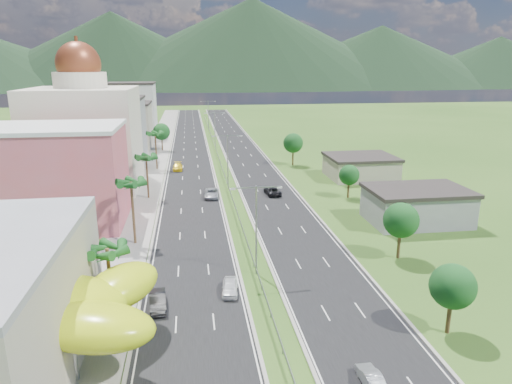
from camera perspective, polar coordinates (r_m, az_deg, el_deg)
name	(u,v)px	position (r m, az deg, el deg)	size (l,w,h in m)	color
ground	(271,317)	(47.23, 1.84, -15.40)	(500.00, 500.00, 0.00)	#2D5119
road_left	(190,153)	(132.09, -8.24, 4.84)	(11.00, 260.00, 0.04)	black
road_right	(242,152)	(132.91, -1.74, 5.06)	(11.00, 260.00, 0.04)	black
sidewalk_left	(156,154)	(132.44, -12.36, 4.69)	(7.00, 260.00, 0.12)	gray
median_guardrail	(221,163)	(114.54, -4.44, 3.62)	(0.10, 216.06, 0.76)	gray
streetlight_median_b	(256,221)	(53.34, 0.03, -3.63)	(6.04, 0.25, 11.00)	gray
streetlight_median_c	(228,156)	(91.82, -3.57, 4.54)	(6.04, 0.25, 11.00)	gray
streetlight_median_d	(215,127)	(136.17, -5.17, 8.13)	(6.04, 0.25, 11.00)	gray
streetlight_median_e	(208,112)	(180.83, -5.99, 9.95)	(6.04, 0.25, 11.00)	gray
lime_canopy	(41,308)	(42.66, -25.29, -12.97)	(18.00, 15.00, 7.40)	#BBD214
pink_shophouse	(56,178)	(76.64, -23.74, 1.59)	(20.00, 15.00, 15.00)	#D65762
domed_building	(85,132)	(97.94, -20.56, 7.01)	(20.00, 20.00, 28.70)	beige
midrise_grey	(112,131)	(122.54, -17.58, 7.23)	(16.00, 15.00, 16.00)	gray
midrise_beige	(124,126)	(144.31, -16.20, 7.90)	(16.00, 15.00, 13.00)	#A89B8A
midrise_white	(132,111)	(166.72, -15.24, 9.80)	(16.00, 15.00, 18.00)	silver
shed_near	(417,207)	(76.95, 19.43, -1.79)	(15.00, 10.00, 5.00)	gray
shed_far	(360,168)	(104.26, 12.91, 2.96)	(14.00, 12.00, 4.40)	#A89B8A
palm_tree_b	(107,253)	(46.00, -18.09, -7.25)	(3.60, 3.60, 8.10)	#47301C
palm_tree_c	(131,185)	(64.36, -15.35, 0.81)	(3.60, 3.60, 9.60)	#47301C
palm_tree_d	(146,159)	(86.87, -13.57, 4.03)	(3.60, 3.60, 8.60)	#47301C
palm_tree_e	(155,135)	(111.30, -12.50, 6.97)	(3.60, 3.60, 9.40)	#47301C
leafy_tree_lfar	(162,132)	(136.38, -11.73, 7.38)	(4.90, 4.90, 8.05)	#47301C
leafy_tree_ra	(453,287)	(46.21, 23.38, -10.80)	(4.20, 4.20, 6.90)	#47301C
leafy_tree_rb	(401,220)	(61.17, 17.68, -3.40)	(4.55, 4.55, 7.47)	#47301C
leafy_tree_rc	(349,175)	(87.33, 11.57, 2.08)	(3.85, 3.85, 6.33)	#47301C
leafy_tree_rd	(293,143)	(114.24, 4.67, 6.11)	(4.90, 4.90, 8.05)	#47301C
mountain_ridge	(253,89)	(495.02, -0.43, 12.79)	(860.00, 140.00, 90.00)	black
car_white_near_left	(230,287)	(51.33, -3.28, -11.75)	(1.70, 4.22, 1.44)	white
car_dark_left	(158,301)	(49.41, -12.19, -13.19)	(1.64, 4.71, 1.55)	black
car_silver_mid_left	(212,193)	(86.85, -5.56, -0.16)	(2.64, 5.72, 1.59)	#9D9FA4
car_yellow_far_left	(178,167)	(110.73, -9.76, 3.13)	(2.22, 5.45, 1.58)	yellow
car_silver_right	(371,378)	(39.57, 14.18, -21.64)	(1.35, 3.87, 1.27)	#979B9E
car_dark_far_right	(272,191)	(88.30, 2.06, 0.14)	(2.48, 5.38, 1.50)	black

